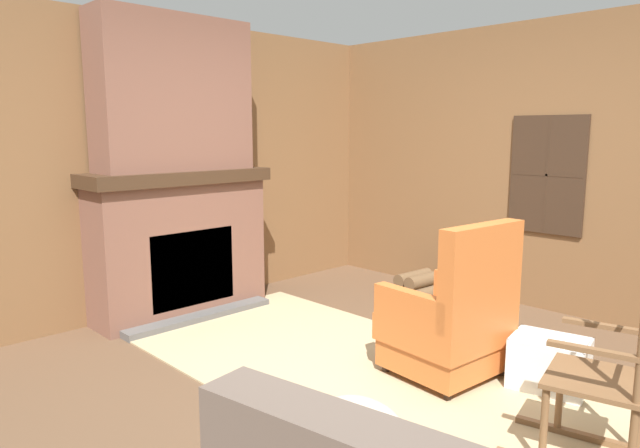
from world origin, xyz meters
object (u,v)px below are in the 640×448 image
Objects in this scene: rocking_chair at (605,383)px; firewood_stack at (418,286)px; storage_case at (199,162)px; armchair at (451,323)px; oil_lamp_vase at (140,162)px; laundry_basket at (549,364)px.

firewood_stack is (-2.31, 1.70, -0.31)m from rocking_chair.
firewood_stack is at bearing 53.34° from storage_case.
oil_lamp_vase is (-2.47, -0.86, 0.99)m from armchair.
laundry_basket is 3.28m from storage_case.
storage_case reaches higher than firewood_stack.
laundry_basket is at bearing 21.12° from oil_lamp_vase.
firewood_stack is 2.83m from oil_lamp_vase.
oil_lamp_vase is 0.57m from storage_case.
armchair reaches higher than laundry_basket.
rocking_chair is 3.66m from storage_case.
rocking_chair reaches higher than firewood_stack.
armchair is at bearing -150.55° from laundry_basket.
storage_case is at bearing 12.13° from armchair.
rocking_chair is at bearing 167.86° from armchair.
storage_case is (-1.23, -1.65, 1.23)m from firewood_stack.
armchair is at bearing 19.19° from oil_lamp_vase.
armchair is 2.07× the size of laundry_basket.
oil_lamp_vase is at bearing -90.01° from storage_case.
rocking_chair is 0.87m from laundry_basket.
oil_lamp_vase is (-3.54, -0.52, 0.94)m from rocking_chair.
rocking_chair is 2.49× the size of laundry_basket.
firewood_stack is 1.98× the size of storage_case.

